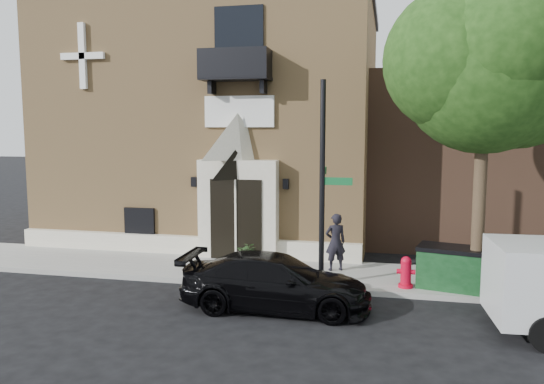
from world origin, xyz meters
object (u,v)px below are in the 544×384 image
Objects in this scene: black_sedan at (276,282)px; street_sign at (323,184)px; fire_hydrant at (406,272)px; pedestrian_near at (335,242)px; dumpster at (451,267)px.

street_sign reaches higher than black_sedan.
pedestrian_near is at bearing 146.57° from fire_hydrant.
pedestrian_near is at bearing 82.76° from street_sign.
street_sign reaches higher than pedestrian_near.
dumpster is 1.10× the size of pedestrian_near.
street_sign is 6.49× the size of fire_hydrant.
street_sign is 3.19× the size of pedestrian_near.
pedestrian_near reaches higher than dumpster.
black_sedan is 2.68× the size of pedestrian_near.
pedestrian_near is (0.20, 1.55, -1.90)m from street_sign.
dumpster is at bearing 7.35° from street_sign.
dumpster is at bearing 9.41° from fire_hydrant.
fire_hydrant is at bearing 6.13° from street_sign.
fire_hydrant is (2.21, 0.23, -2.34)m from street_sign.
black_sedan is 3.50m from pedestrian_near.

